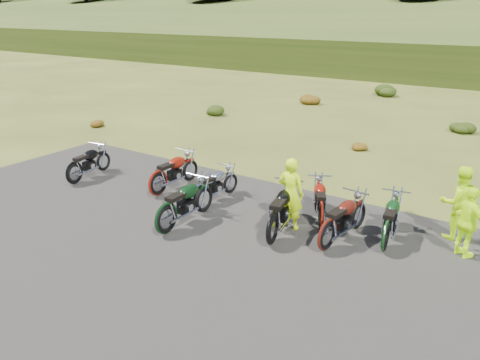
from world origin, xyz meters
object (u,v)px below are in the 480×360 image
Objects in this scene: motorcycle_0 at (76,184)px; person_middle at (291,195)px; motorcycle_3 at (201,207)px; motorcycle_7 at (384,251)px.

motorcycle_0 is 1.10× the size of person_middle.
motorcycle_7 reaches higher than motorcycle_3.
motorcycle_3 is at bearing 1.33° from person_middle.
motorcycle_0 is at bearing 88.38° from motorcycle_7.
person_middle reaches higher than motorcycle_0.
person_middle is (2.74, 0.19, 0.93)m from motorcycle_3.
motorcycle_3 is 2.90m from person_middle.
person_middle reaches higher than motorcycle_3.
motorcycle_0 is 0.97× the size of motorcycle_7.
motorcycle_7 is 2.58m from person_middle.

